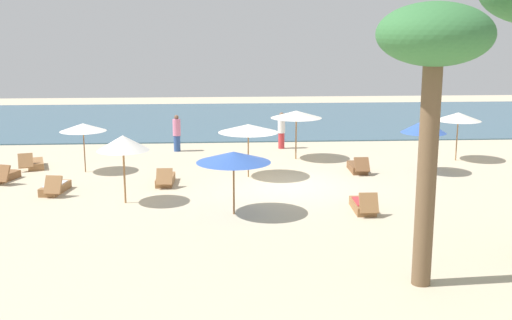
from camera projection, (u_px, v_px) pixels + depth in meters
The scene contains 18 objects.
ground_plane at pixel (287, 187), 22.93m from camera, with size 60.00×60.00×0.00m, color beige.
ocean_water at pixel (257, 119), 39.53m from camera, with size 48.00×16.00×0.06m, color #3D6075.
umbrella_0 at pixel (83, 127), 24.90m from camera, with size 1.82×1.82×1.96m.
umbrella_2 at pixel (296, 114), 27.33m from camera, with size 2.21×2.21×2.13m.
umbrella_3 at pixel (234, 157), 19.23m from camera, with size 2.29×2.29×1.97m.
umbrella_4 at pixel (458, 117), 27.08m from camera, with size 1.93×1.93×2.09m.
umbrella_5 at pixel (248, 128), 24.03m from camera, with size 2.30×2.30×2.06m.
umbrella_6 at pixel (424, 127), 24.73m from camera, with size 1.78×1.78×2.11m.
umbrella_7 at pixel (123, 143), 20.43m from camera, with size 1.70×1.70×2.25m.
lounger_0 at pixel (2, 177), 23.70m from camera, with size 1.09×1.73×0.75m.
lounger_1 at pixel (55, 188), 22.08m from camera, with size 0.84×1.71×0.74m.
lounger_3 at pixel (363, 205), 19.89m from camera, with size 0.64×1.67×0.73m.
lounger_4 at pixel (35, 164), 25.99m from camera, with size 1.03×1.78×0.70m.
lounger_5 at pixel (165, 180), 23.30m from camera, with size 0.64×1.69×0.70m.
lounger_6 at pixel (358, 167), 25.33m from camera, with size 0.64×1.71×0.68m.
person_0 at pixel (177, 133), 29.31m from camera, with size 0.46×0.46×1.70m.
person_1 at pixel (281, 130), 29.98m from camera, with size 0.39×0.39×1.73m.
palm_0 at pixel (434, 49), 13.21m from camera, with size 2.44×2.44×6.20m.
Camera 1 is at (-2.53, -22.12, 5.69)m, focal length 44.46 mm.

